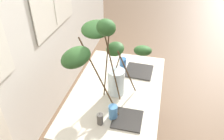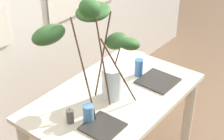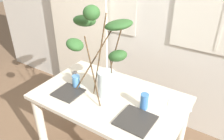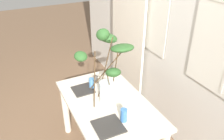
{
  "view_description": "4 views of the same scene",
  "coord_description": "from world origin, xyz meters",
  "px_view_note": "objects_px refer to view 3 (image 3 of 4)",
  "views": [
    {
      "loc": [
        -1.47,
        -0.31,
        2.0
      ],
      "look_at": [
        -0.09,
        0.02,
        1.0
      ],
      "focal_mm": 36.48,
      "sensor_mm": 36.0,
      "label": 1
    },
    {
      "loc": [
        -1.52,
        -1.14,
        2.05
      ],
      "look_at": [
        -0.08,
        -0.04,
        0.98
      ],
      "focal_mm": 54.74,
      "sensor_mm": 36.0,
      "label": 2
    },
    {
      "loc": [
        0.82,
        -1.24,
        1.83
      ],
      "look_at": [
        0.01,
        0.02,
        0.97
      ],
      "focal_mm": 35.65,
      "sensor_mm": 36.0,
      "label": 3
    },
    {
      "loc": [
        1.69,
        -0.79,
        2.18
      ],
      "look_at": [
        0.02,
        0.03,
        1.11
      ],
      "focal_mm": 37.23,
      "sensor_mm": 36.0,
      "label": 4
    }
  ],
  "objects_px": {
    "drinking_glass_blue_left": "(76,81)",
    "plate_square_right": "(136,120)",
    "dining_table": "(110,110)",
    "pillar_candle": "(75,76)",
    "drinking_glass_blue_right": "(144,101)",
    "vase_with_branches": "(102,47)",
    "plate_square_left": "(68,92)"
  },
  "relations": [
    {
      "from": "drinking_glass_blue_left",
      "to": "plate_square_right",
      "type": "xyz_separation_m",
      "value": [
        0.63,
        -0.11,
        -0.05
      ]
    },
    {
      "from": "dining_table",
      "to": "pillar_candle",
      "type": "distance_m",
      "value": 0.44
    },
    {
      "from": "dining_table",
      "to": "drinking_glass_blue_right",
      "type": "relative_size",
      "value": 9.41
    },
    {
      "from": "vase_with_branches",
      "to": "drinking_glass_blue_left",
      "type": "xyz_separation_m",
      "value": [
        -0.2,
        -0.11,
        -0.33
      ]
    },
    {
      "from": "drinking_glass_blue_left",
      "to": "drinking_glass_blue_right",
      "type": "height_order",
      "value": "drinking_glass_blue_right"
    },
    {
      "from": "dining_table",
      "to": "pillar_candle",
      "type": "height_order",
      "value": "pillar_candle"
    },
    {
      "from": "drinking_glass_blue_left",
      "to": "plate_square_right",
      "type": "relative_size",
      "value": 0.45
    },
    {
      "from": "plate_square_right",
      "to": "pillar_candle",
      "type": "relative_size",
      "value": 2.47
    },
    {
      "from": "dining_table",
      "to": "plate_square_left",
      "type": "height_order",
      "value": "plate_square_left"
    },
    {
      "from": "drinking_glass_blue_left",
      "to": "plate_square_left",
      "type": "xyz_separation_m",
      "value": [
        0.0,
        -0.11,
        -0.05
      ]
    },
    {
      "from": "dining_table",
      "to": "vase_with_branches",
      "type": "xyz_separation_m",
      "value": [
        -0.12,
        0.07,
        0.54
      ]
    },
    {
      "from": "drinking_glass_blue_right",
      "to": "plate_square_left",
      "type": "height_order",
      "value": "drinking_glass_blue_right"
    },
    {
      "from": "dining_table",
      "to": "plate_square_right",
      "type": "xyz_separation_m",
      "value": [
        0.32,
        -0.15,
        0.15
      ]
    },
    {
      "from": "drinking_glass_blue_right",
      "to": "pillar_candle",
      "type": "bearing_deg",
      "value": 177.98
    },
    {
      "from": "drinking_glass_blue_right",
      "to": "pillar_candle",
      "type": "height_order",
      "value": "drinking_glass_blue_right"
    },
    {
      "from": "vase_with_branches",
      "to": "pillar_candle",
      "type": "xyz_separation_m",
      "value": [
        -0.28,
        -0.03,
        -0.34
      ]
    },
    {
      "from": "vase_with_branches",
      "to": "drinking_glass_blue_left",
      "type": "height_order",
      "value": "vase_with_branches"
    },
    {
      "from": "vase_with_branches",
      "to": "drinking_glass_blue_left",
      "type": "distance_m",
      "value": 0.4
    },
    {
      "from": "vase_with_branches",
      "to": "dining_table",
      "type": "bearing_deg",
      "value": -29.96
    },
    {
      "from": "drinking_glass_blue_left",
      "to": "plate_square_left",
      "type": "relative_size",
      "value": 0.52
    },
    {
      "from": "dining_table",
      "to": "plate_square_left",
      "type": "distance_m",
      "value": 0.38
    },
    {
      "from": "dining_table",
      "to": "plate_square_right",
      "type": "height_order",
      "value": "plate_square_right"
    },
    {
      "from": "vase_with_branches",
      "to": "plate_square_left",
      "type": "distance_m",
      "value": 0.48
    },
    {
      "from": "dining_table",
      "to": "drinking_glass_blue_left",
      "type": "distance_m",
      "value": 0.38
    },
    {
      "from": "plate_square_right",
      "to": "pillar_candle",
      "type": "bearing_deg",
      "value": 165.61
    },
    {
      "from": "drinking_glass_blue_left",
      "to": "pillar_candle",
      "type": "bearing_deg",
      "value": 135.28
    },
    {
      "from": "drinking_glass_blue_right",
      "to": "plate_square_right",
      "type": "xyz_separation_m",
      "value": [
        0.01,
        -0.16,
        -0.06
      ]
    },
    {
      "from": "dining_table",
      "to": "plate_square_right",
      "type": "distance_m",
      "value": 0.38
    },
    {
      "from": "dining_table",
      "to": "drinking_glass_blue_left",
      "type": "relative_size",
      "value": 10.88
    },
    {
      "from": "vase_with_branches",
      "to": "pillar_candle",
      "type": "distance_m",
      "value": 0.45
    },
    {
      "from": "plate_square_right",
      "to": "plate_square_left",
      "type": "bearing_deg",
      "value": -179.75
    },
    {
      "from": "vase_with_branches",
      "to": "drinking_glass_blue_right",
      "type": "xyz_separation_m",
      "value": [
        0.42,
        -0.06,
        -0.32
      ]
    }
  ]
}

